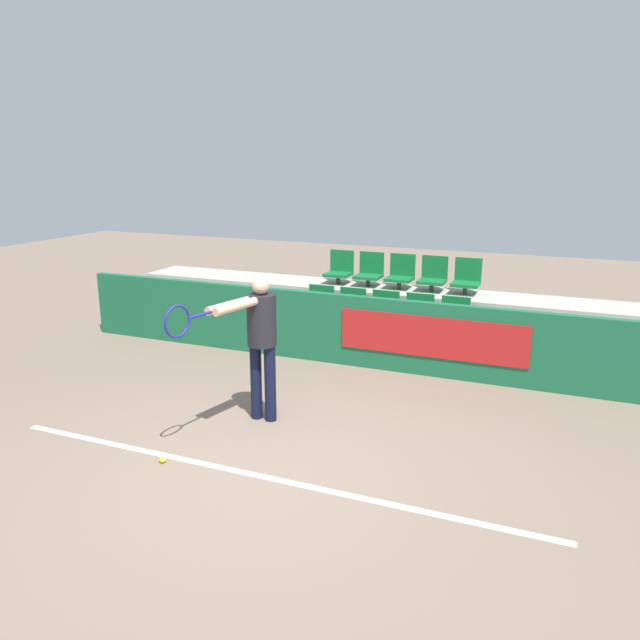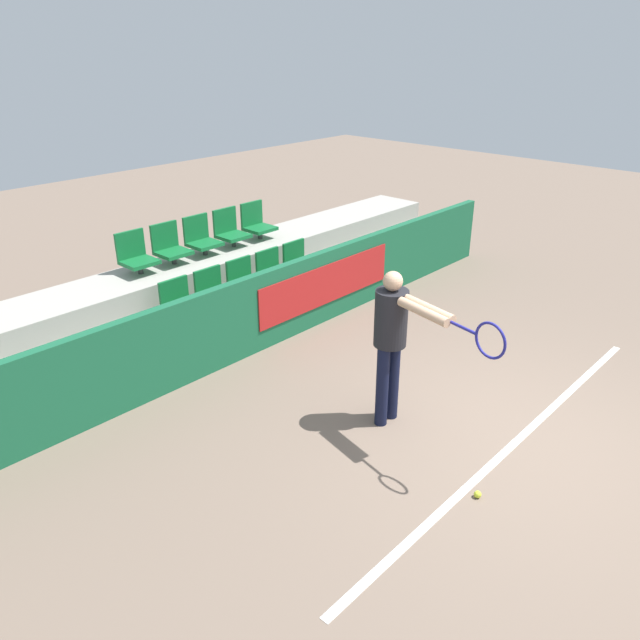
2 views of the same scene
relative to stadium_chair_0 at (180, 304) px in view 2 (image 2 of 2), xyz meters
name	(u,v)px [view 2 (image 2 of 2)]	position (x,y,z in m)	size (l,w,h in m)	color
ground_plane	(509,440)	(1.05, -3.98, -0.67)	(30.00, 30.00, 0.00)	#7A6656
court_baseline	(515,442)	(1.05, -4.05, -0.66)	(5.67, 0.08, 0.01)	white
barrier_wall	(279,304)	(1.07, -0.65, -0.15)	(9.60, 0.14, 1.03)	#19603D
bleacher_tier_front	(252,314)	(1.05, -0.12, -0.45)	(9.20, 0.90, 0.43)	#ADA89E
bleacher_tier_middle	(210,284)	(1.05, 0.78, -0.23)	(9.20, 0.90, 0.86)	#ADA89E
stadium_chair_0	(180,304)	(0.00, 0.00, 0.00)	(0.41, 0.40, 0.54)	#333333
stadium_chair_1	(214,292)	(0.53, 0.00, 0.00)	(0.41, 0.40, 0.54)	#333333
stadium_chair_2	(244,282)	(1.05, 0.00, 0.00)	(0.41, 0.40, 0.54)	#333333
stadium_chair_3	(273,272)	(1.58, 0.00, 0.00)	(0.41, 0.40, 0.54)	#333333
stadium_chair_4	(299,263)	(2.11, 0.00, 0.00)	(0.41, 0.40, 0.54)	#333333
stadium_chair_5	(136,255)	(0.00, 0.90, 0.43)	(0.41, 0.40, 0.54)	#333333
stadium_chair_6	(170,246)	(0.53, 0.90, 0.43)	(0.41, 0.40, 0.54)	#333333
stadium_chair_7	(201,238)	(1.05, 0.90, 0.43)	(0.41, 0.40, 0.54)	#333333
stadium_chair_8	(230,230)	(1.58, 0.90, 0.43)	(0.41, 0.40, 0.54)	#333333
stadium_chair_9	(257,223)	(2.11, 0.90, 0.43)	(0.41, 0.40, 0.54)	#333333
tennis_player	(395,334)	(0.49, -2.91, 0.37)	(0.47, 1.51, 1.66)	black
tennis_ball	(478,494)	(0.08, -4.18, -0.63)	(0.07, 0.07, 0.07)	#CCDB33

